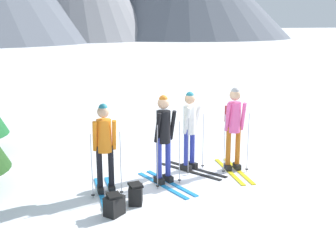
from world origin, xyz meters
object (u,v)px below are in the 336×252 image
backpack_on_snow_front (114,205)px  backpack_on_snow_beside (136,194)px  skier_in_orange (104,143)px  skier_in_white (190,128)px  skier_in_black (164,135)px  skier_in_pink (234,124)px

backpack_on_snow_front → backpack_on_snow_beside: 0.57m
skier_in_orange → skier_in_white: (2.05, 0.54, -0.02)m
skier_in_orange → skier_in_black: bearing=0.8°
skier_in_orange → skier_in_white: skier_in_white is taller
skier_in_black → backpack_on_snow_beside: bearing=-139.8°
skier_in_black → backpack_on_snow_front: (-1.33, -1.02, -0.83)m
skier_in_black → skier_in_white: skier_in_black is taller
skier_in_pink → backpack_on_snow_beside: skier_in_pink is taller
skier_in_white → backpack_on_snow_beside: bearing=-143.5°
skier_in_black → skier_in_pink: (1.71, 0.15, 0.04)m
backpack_on_snow_front → backpack_on_snow_beside: same height
skier_in_black → skier_in_white: 0.98m
skier_in_black → backpack_on_snow_beside: 1.39m
skier_in_white → backpack_on_snow_beside: skier_in_white is taller
skier_in_black → skier_in_white: (0.83, 0.52, -0.05)m
skier_in_orange → backpack_on_snow_front: skier_in_orange is taller
backpack_on_snow_front → skier_in_pink: bearing=21.0°
skier_in_white → backpack_on_snow_beside: (-1.68, -1.24, -0.79)m
skier_in_black → backpack_on_snow_beside: (-0.85, -0.72, -0.83)m
skier_in_black → skier_in_white: bearing=32.2°
skier_in_pink → backpack_on_snow_front: bearing=-159.0°
skier_in_orange → skier_in_pink: (2.93, 0.16, 0.07)m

